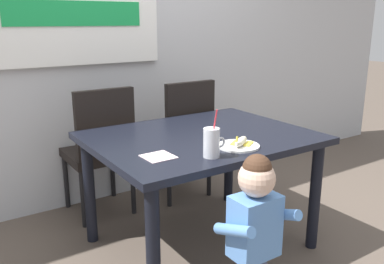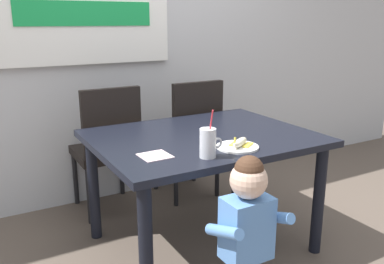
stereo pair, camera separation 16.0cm
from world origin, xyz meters
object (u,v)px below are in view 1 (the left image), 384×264
at_px(dining_table, 201,150).
at_px(dining_chair_right, 182,133).
at_px(dining_chair_left, 101,145).
at_px(peeled_banana, 241,142).
at_px(snack_plate, 238,146).
at_px(milk_cup, 212,144).
at_px(paper_napkin, 158,157).
at_px(toddler_standing, 255,219).

xyz_separation_m(dining_table, dining_chair_right, (0.31, 0.70, -0.10)).
relative_size(dining_chair_left, peeled_banana, 5.52).
bearing_deg(snack_plate, dining_chair_right, 74.70).
height_order(dining_chair_right, snack_plate, dining_chair_right).
relative_size(milk_cup, paper_napkin, 1.67).
distance_m(dining_table, snack_plate, 0.34).
bearing_deg(dining_table, snack_plate, -84.83).
height_order(dining_table, toddler_standing, toddler_standing).
xyz_separation_m(dining_table, paper_napkin, (-0.42, -0.22, 0.10)).
bearing_deg(milk_cup, peeled_banana, 10.69).
bearing_deg(dining_chair_left, peeled_banana, 110.33).
xyz_separation_m(dining_chair_left, paper_napkin, (-0.06, -0.96, 0.20)).
bearing_deg(dining_chair_left, dining_table, 115.84).
bearing_deg(milk_cup, snack_plate, 13.54).
distance_m(dining_table, dining_chair_right, 0.77).
distance_m(dining_chair_left, milk_cup, 1.15).
bearing_deg(dining_chair_left, snack_plate, 110.09).
distance_m(peeled_banana, paper_napkin, 0.47).
relative_size(dining_table, dining_chair_right, 1.35).
distance_m(dining_table, milk_cup, 0.45).
bearing_deg(toddler_standing, milk_cup, 91.46).
xyz_separation_m(toddler_standing, snack_plate, (0.21, 0.38, 0.22)).
distance_m(dining_table, dining_chair_left, 0.83).
bearing_deg(dining_chair_right, peeled_banana, 75.29).
relative_size(dining_chair_right, peeled_banana, 5.52).
height_order(toddler_standing, peeled_banana, toddler_standing).
distance_m(dining_table, toddler_standing, 0.73).
height_order(milk_cup, snack_plate, milk_cup).
relative_size(toddler_standing, paper_napkin, 5.59).
height_order(peeled_banana, paper_napkin, peeled_banana).
bearing_deg(paper_napkin, dining_table, 28.15).
bearing_deg(dining_chair_right, milk_cup, 64.94).
relative_size(dining_chair_left, dining_chair_right, 1.00).
relative_size(dining_table, snack_plate, 5.65).
relative_size(dining_chair_right, toddler_standing, 1.15).
relative_size(milk_cup, peeled_banana, 1.44).
height_order(toddler_standing, milk_cup, milk_cup).
height_order(dining_table, dining_chair_right, dining_chair_right).
bearing_deg(dining_chair_right, toddler_standing, 70.66).
relative_size(milk_cup, snack_plate, 1.09).
distance_m(snack_plate, paper_napkin, 0.46).
bearing_deg(paper_napkin, peeled_banana, -12.87).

